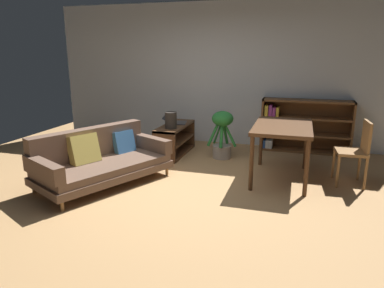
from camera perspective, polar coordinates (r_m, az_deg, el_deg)
ground_plane at (r=4.74m, az=-2.96°, el=-7.45°), size 8.16×8.16×0.00m
back_wall_panel at (r=7.00m, az=4.57°, el=11.15°), size 6.80×0.10×2.70m
fabric_couch at (r=5.07m, az=-14.70°, el=-2.39°), size 1.58×2.01×0.74m
media_console at (r=6.29m, az=-2.77°, el=0.74°), size 0.40×1.13×0.53m
open_laptop at (r=6.38m, az=-2.64°, el=3.64°), size 0.48×0.41×0.12m
desk_speaker at (r=5.93m, az=-3.44°, el=3.87°), size 0.20×0.20×0.28m
potted_floor_plant at (r=6.03m, az=4.92°, el=1.92°), size 0.50×0.40×0.82m
dining_table at (r=5.11m, az=14.44°, el=1.98°), size 0.79×1.23×0.79m
dining_chair_near at (r=5.28m, az=25.09°, el=-0.70°), size 0.41×0.44×0.89m
bookshelf at (r=6.76m, az=17.27°, el=2.94°), size 1.58×0.35×0.95m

